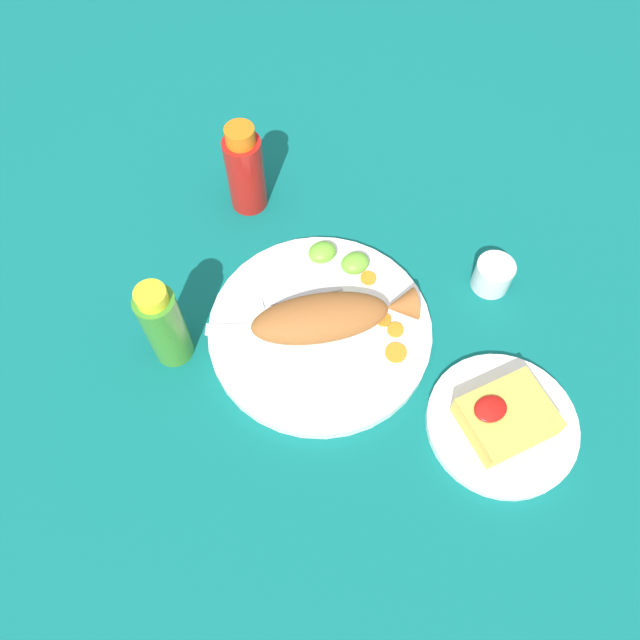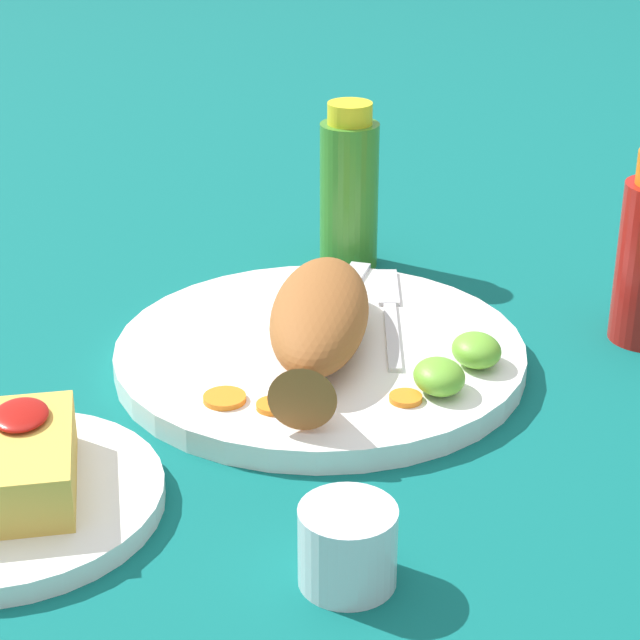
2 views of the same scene
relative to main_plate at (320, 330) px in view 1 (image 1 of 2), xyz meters
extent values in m
plane|color=#0C605B|center=(0.00, 0.00, -0.01)|extent=(4.00, 4.00, 0.00)
cylinder|color=white|center=(0.00, 0.00, 0.00)|extent=(0.31, 0.31, 0.02)
ellipsoid|color=#935628|center=(0.00, 0.00, 0.03)|extent=(0.20, 0.12, 0.05)
cone|color=#935628|center=(-0.11, 0.03, 0.03)|extent=(0.05, 0.06, 0.05)
cube|color=silver|center=(0.03, -0.01, 0.01)|extent=(0.11, 0.06, 0.00)
cube|color=silver|center=(0.11, -0.05, 0.01)|extent=(0.07, 0.05, 0.00)
cube|color=silver|center=(0.00, -0.06, 0.01)|extent=(0.11, 0.03, 0.00)
cube|color=silver|center=(0.09, -0.07, 0.01)|extent=(0.07, 0.03, 0.00)
cylinder|color=orange|center=(-0.08, 0.08, 0.01)|extent=(0.03, 0.03, 0.00)
cylinder|color=orange|center=(-0.09, 0.05, 0.01)|extent=(0.02, 0.02, 0.00)
cylinder|color=orange|center=(-0.09, 0.03, 0.01)|extent=(0.02, 0.02, 0.00)
cylinder|color=orange|center=(-0.10, -0.04, 0.01)|extent=(0.02, 0.02, 0.00)
ellipsoid|color=#6BB233|center=(-0.09, -0.07, 0.02)|extent=(0.04, 0.04, 0.02)
ellipsoid|color=#6BB233|center=(-0.05, -0.11, 0.02)|extent=(0.04, 0.04, 0.02)
cylinder|color=#B21914|center=(0.00, -0.27, 0.06)|extent=(0.06, 0.06, 0.13)
cylinder|color=orange|center=(0.00, -0.27, 0.13)|extent=(0.04, 0.04, 0.03)
cylinder|color=#3D8428|center=(0.19, -0.06, 0.06)|extent=(0.05, 0.05, 0.13)
cylinder|color=yellow|center=(0.19, -0.06, 0.13)|extent=(0.04, 0.04, 0.02)
cylinder|color=silver|center=(-0.26, 0.03, 0.01)|extent=(0.06, 0.06, 0.05)
cylinder|color=white|center=(-0.26, 0.03, 0.00)|extent=(0.05, 0.05, 0.02)
cylinder|color=white|center=(-0.16, 0.23, 0.00)|extent=(0.20, 0.20, 0.01)
cube|color=gold|center=(-0.16, 0.23, 0.02)|extent=(0.11, 0.09, 0.04)
ellipsoid|color=#AD140F|center=(-0.13, 0.21, 0.04)|extent=(0.04, 0.03, 0.01)
camera|label=1|loc=(0.18, 0.38, 0.77)|focal=35.00mm
camera|label=2|loc=(-0.78, 0.14, 0.40)|focal=65.00mm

